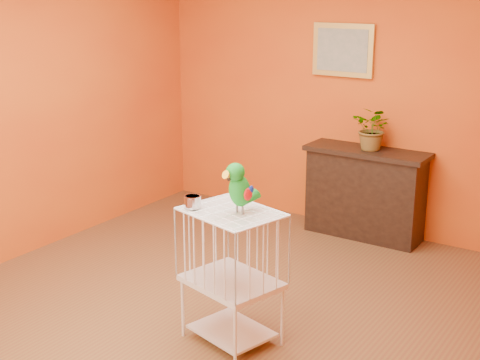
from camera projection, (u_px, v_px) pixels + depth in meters
The scene contains 8 objects.
ground at pixel (208, 307), 5.07m from camera, with size 4.50×4.50×0.00m, color brown.
room_shell at pixel (205, 100), 4.62m from camera, with size 4.50×4.50×4.50m.
console_cabinet at pixel (365, 193), 6.38m from camera, with size 1.16×0.42×0.86m.
potted_plant at pixel (373, 134), 6.18m from camera, with size 0.37×0.41×0.32m, color #26722D.
framed_picture at pixel (343, 50), 6.35m from camera, with size 0.62×0.04×0.50m.
birdcage at pixel (232, 275), 4.46m from camera, with size 0.71×0.61×0.94m.
feed_cup at pixel (193, 202), 4.37m from camera, with size 0.11×0.11×0.08m, color silver.
parrot at pixel (240, 187), 4.25m from camera, with size 0.18×0.31×0.34m.
Camera 1 is at (2.73, -3.69, 2.36)m, focal length 50.00 mm.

